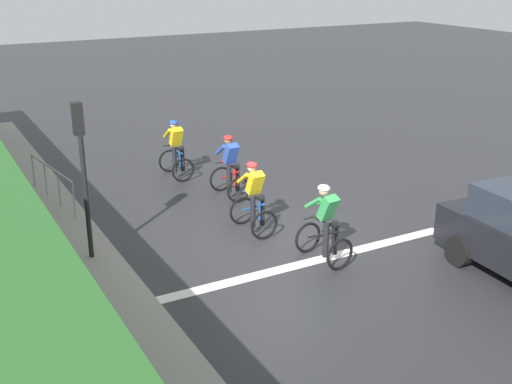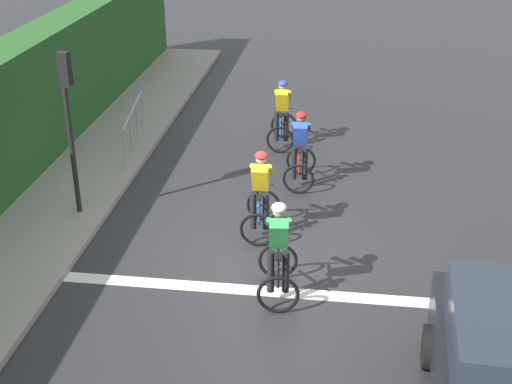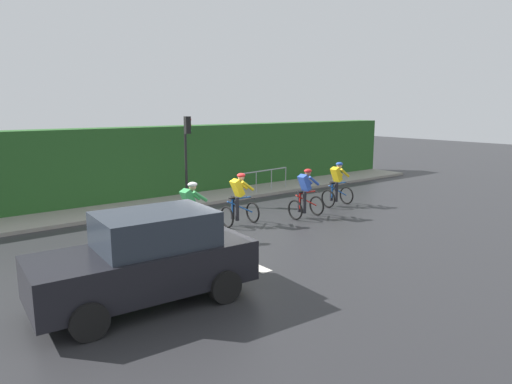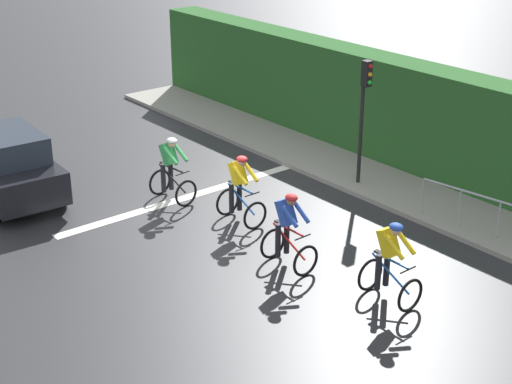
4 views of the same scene
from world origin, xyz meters
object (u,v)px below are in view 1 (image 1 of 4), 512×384
at_px(cyclist_fourth, 325,226).
at_px(pedestrian_railing_kerbside, 51,177).
at_px(cyclist_lead, 176,150).
at_px(cyclist_second, 230,168).
at_px(cyclist_mid, 254,199).
at_px(traffic_light_near_crossing, 82,159).

bearing_deg(cyclist_fourth, pedestrian_railing_kerbside, 124.71).
relative_size(cyclist_lead, cyclist_second, 1.00).
bearing_deg(cyclist_mid, cyclist_lead, 90.38).
distance_m(cyclist_mid, cyclist_fourth, 2.13).
bearing_deg(cyclist_mid, cyclist_second, 76.20).
xyz_separation_m(cyclist_lead, cyclist_mid, (0.03, -4.58, 0.00)).
distance_m(cyclist_fourth, traffic_light_near_crossing, 5.06).
height_order(cyclist_fourth, traffic_light_near_crossing, traffic_light_near_crossing).
relative_size(cyclist_lead, cyclist_mid, 1.00).
xyz_separation_m(cyclist_fourth, pedestrian_railing_kerbside, (-4.19, 6.05, -0.03)).
xyz_separation_m(cyclist_second, pedestrian_railing_kerbside, (-4.22, 1.64, -0.03)).
relative_size(cyclist_second, cyclist_mid, 1.00).
bearing_deg(cyclist_mid, pedestrian_railing_kerbside, 132.45).
height_order(traffic_light_near_crossing, pedestrian_railing_kerbside, traffic_light_near_crossing).
relative_size(cyclist_fourth, pedestrian_railing_kerbside, 0.57).
bearing_deg(cyclist_fourth, cyclist_lead, 94.94).
distance_m(cyclist_fourth, pedestrian_railing_kerbside, 7.36).
bearing_deg(traffic_light_near_crossing, cyclist_mid, -4.67).
height_order(cyclist_mid, traffic_light_near_crossing, traffic_light_near_crossing).
bearing_deg(traffic_light_near_crossing, pedestrian_railing_kerbside, 89.20).
bearing_deg(cyclist_second, cyclist_lead, 105.15).
relative_size(cyclist_mid, cyclist_fourth, 1.00).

